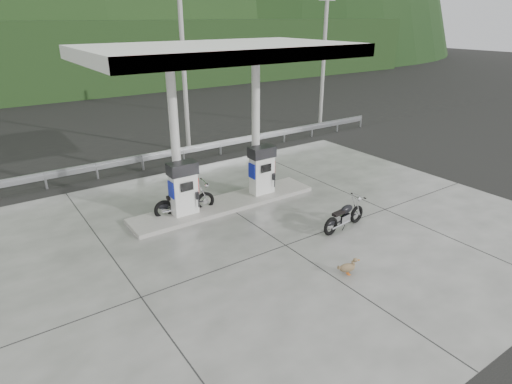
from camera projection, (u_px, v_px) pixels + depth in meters
ground at (266, 233)px, 13.59m from camera, size 160.00×160.00×0.00m
forecourt_apron at (266, 233)px, 13.58m from camera, size 18.00×14.00×0.02m
pump_island at (226, 204)px, 15.45m from camera, size 7.00×1.40×0.15m
gas_pump_left at (184, 188)px, 14.24m from camera, size 0.95×0.55×1.80m
gas_pump_right at (262, 170)px, 15.92m from camera, size 0.95×0.55×1.80m
canopy_column_left at (175, 139)px, 13.93m from camera, size 0.30×0.30×5.00m
canopy_column_right at (256, 126)px, 15.61m from camera, size 0.30×0.30×5.00m
canopy_roof at (221, 51)px, 13.43m from camera, size 8.50×5.00×0.40m
guardrail at (163, 151)px, 19.39m from camera, size 26.00×0.16×1.42m
road at (137, 148)px, 22.32m from camera, size 60.00×7.00×0.01m
utility_pole_b at (184, 70)px, 20.32m from camera, size 0.22×0.22×8.00m
utility_pole_c at (324, 59)px, 25.05m from camera, size 0.22×0.22×8.00m
tree_band at (53, 60)px, 35.23m from camera, size 80.00×6.00×6.00m
forested_hills at (12, 65)px, 59.18m from camera, size 100.00×40.00×140.00m
motorcycle_left at (185, 201)px, 14.65m from camera, size 2.08×0.86×0.96m
motorcycle_right at (344, 216)px, 13.68m from camera, size 1.85×0.77×0.85m
duck at (347, 268)px, 11.31m from camera, size 0.57×0.32×0.40m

